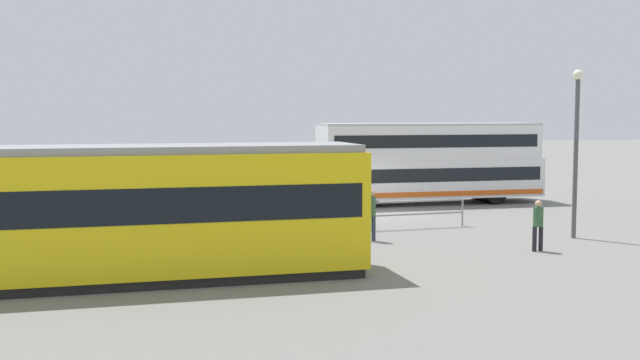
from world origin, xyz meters
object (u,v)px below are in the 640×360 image
at_px(double_decker_bus, 429,163).
at_px(street_lamp, 576,139).
at_px(tram_yellow, 124,212).
at_px(info_sign, 268,185).
at_px(pedestrian_crossing, 538,222).
at_px(pedestrian_near_railing, 371,211).

distance_m(double_decker_bus, street_lamp, 11.14).
bearing_deg(tram_yellow, info_sign, -123.33).
bearing_deg(tram_yellow, pedestrian_crossing, -173.42).
height_order(double_decker_bus, tram_yellow, double_decker_bus).
bearing_deg(info_sign, double_decker_bus, -143.38).
relative_size(double_decker_bus, street_lamp, 1.88).
bearing_deg(pedestrian_near_railing, pedestrian_crossing, 146.15).
distance_m(pedestrian_crossing, info_sign, 9.94).
xyz_separation_m(double_decker_bus, street_lamp, (-1.15, 10.98, 1.51)).
bearing_deg(pedestrian_near_railing, tram_yellow, 29.24).
relative_size(tram_yellow, street_lamp, 2.15).
xyz_separation_m(tram_yellow, pedestrian_crossing, (-12.76, -1.47, -0.91)).
height_order(pedestrian_near_railing, pedestrian_crossing, pedestrian_near_railing).
xyz_separation_m(double_decker_bus, pedestrian_near_railing, (6.03, 9.96, -0.96)).
relative_size(pedestrian_crossing, info_sign, 0.66).
bearing_deg(tram_yellow, pedestrian_near_railing, -150.76).
height_order(pedestrian_near_railing, info_sign, info_sign).
distance_m(tram_yellow, info_sign, 9.34).
xyz_separation_m(double_decker_bus, info_sign, (9.05, 6.73, -0.27)).
bearing_deg(pedestrian_crossing, street_lamp, -141.06).
bearing_deg(pedestrian_crossing, info_sign, -39.69).
height_order(info_sign, street_lamp, street_lamp).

